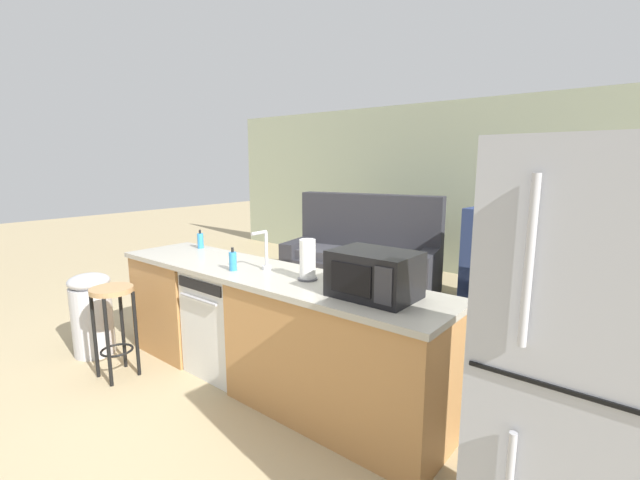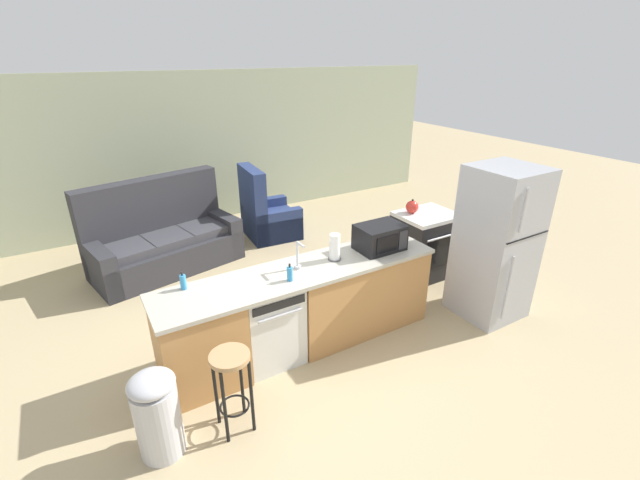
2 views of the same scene
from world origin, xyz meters
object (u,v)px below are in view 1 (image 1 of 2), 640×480
paper_towel_roll (308,260)px  dish_soap_bottle (200,241)px  dishwasher (232,320)px  soap_bottle (233,261)px  trash_bin (92,313)px  microwave (374,274)px  bar_stool (114,313)px  kettle (601,290)px  armchair (499,281)px  couch (363,260)px  stove_range (622,397)px  refrigerator (609,415)px

paper_towel_roll → dish_soap_bottle: 1.52m
dishwasher → soap_bottle: 0.60m
dishwasher → trash_bin: (-1.19, -0.60, -0.04)m
microwave → bar_stool: microwave is taller
kettle → microwave: bearing=-147.7°
paper_towel_roll → dish_soap_bottle: paper_towel_roll is taller
bar_stool → dishwasher: bearing=47.7°
dish_soap_bottle → armchair: armchair is taller
paper_towel_roll → kettle: bearing=21.6°
dish_soap_bottle → trash_bin: bearing=-120.2°
trash_bin → couch: size_ratio=0.34×
soap_bottle → bar_stool: (-0.81, -0.55, -0.44)m
dishwasher → armchair: bearing=66.4°
trash_bin → couch: 3.33m
dishwasher → soap_bottle: soap_bottle is taller
paper_towel_roll → soap_bottle: (-0.60, -0.16, -0.07)m
bar_stool → armchair: armchair is taller
stove_range → refrigerator: refrigerator is taller
refrigerator → armchair: refrigerator is taller
stove_range → dishwasher: bearing=-168.1°
soap_bottle → armchair: size_ratio=0.15×
stove_range → bar_stool: 3.44m
microwave → kettle: 1.27m
stove_range → dish_soap_bottle: (-3.30, -0.32, 0.52)m
dish_soap_bottle → couch: bearing=84.0°
soap_bottle → stove_range: bearing=15.7°
microwave → paper_towel_roll: bearing=176.5°
dish_soap_bottle → trash_bin: dish_soap_bottle is taller
microwave → trash_bin: (-2.55, -0.60, -0.66)m
microwave → couch: couch is taller
dishwasher → couch: 2.68m
paper_towel_roll → armchair: bearing=80.8°
dishwasher → refrigerator: size_ratio=0.47×
microwave → armchair: (-0.10, 2.88, -0.69)m
microwave → dish_soap_bottle: bearing=173.7°
refrigerator → couch: size_ratio=0.83×
bar_stool → refrigerator: bearing=2.2°
trash_bin → kettle: bearing=19.5°
refrigerator → kettle: refrigerator is taller
bar_stool → couch: couch is taller
microwave → soap_bottle: microwave is taller
couch → soap_bottle: bearing=-76.8°
dishwasher → kettle: (2.43, 0.68, 0.56)m
refrigerator → microwave: refrigerator is taller
stove_range → soap_bottle: bearing=-164.3°
armchair → dish_soap_bottle: bearing=-126.5°
dish_soap_bottle → bar_stool: bearing=-84.2°
paper_towel_roll → couch: (-1.25, 2.61, -0.64)m
microwave → trash_bin: size_ratio=0.68×
dishwasher → kettle: bearing=15.6°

